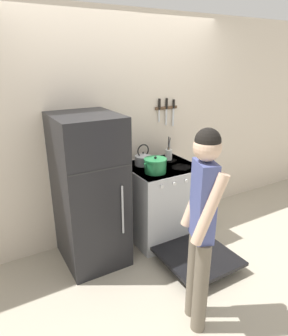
# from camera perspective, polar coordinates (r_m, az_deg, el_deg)

# --- Properties ---
(ground_plane) EXTENTS (14.00, 14.00, 0.00)m
(ground_plane) POSITION_cam_1_polar(r_m,az_deg,el_deg) (3.95, -3.45, -11.18)
(ground_plane) COLOR #B2A893
(wall_back) EXTENTS (10.00, 0.06, 2.55)m
(wall_back) POSITION_cam_1_polar(r_m,az_deg,el_deg) (3.49, -4.11, 7.27)
(wall_back) COLOR beige
(wall_back) RESTS_ON ground_plane
(refrigerator) EXTENTS (0.61, 0.74, 1.56)m
(refrigerator) POSITION_cam_1_polar(r_m,az_deg,el_deg) (3.09, -10.35, -4.37)
(refrigerator) COLOR black
(refrigerator) RESTS_ON ground_plane
(stove_range) EXTENTS (0.78, 1.41, 0.90)m
(stove_range) POSITION_cam_1_polar(r_m,az_deg,el_deg) (3.57, 3.57, -6.59)
(stove_range) COLOR silver
(stove_range) RESTS_ON ground_plane
(dutch_oven_pot) EXTENTS (0.29, 0.24, 0.18)m
(dutch_oven_pot) POSITION_cam_1_polar(r_m,az_deg,el_deg) (3.19, 2.16, 0.49)
(dutch_oven_pot) COLOR #237A42
(dutch_oven_pot) RESTS_ON stove_range
(tea_kettle) EXTENTS (0.24, 0.19, 0.25)m
(tea_kettle) POSITION_cam_1_polar(r_m,az_deg,el_deg) (3.43, -0.13, 1.78)
(tea_kettle) COLOR silver
(tea_kettle) RESTS_ON stove_range
(utensil_jar) EXTENTS (0.08, 0.08, 0.28)m
(utensil_jar) POSITION_cam_1_polar(r_m,az_deg,el_deg) (3.62, 4.70, 2.70)
(utensil_jar) COLOR silver
(utensil_jar) RESTS_ON stove_range
(person) EXTENTS (0.34, 0.39, 1.63)m
(person) POSITION_cam_1_polar(r_m,az_deg,el_deg) (2.25, 10.93, -10.10)
(person) COLOR #6B6051
(person) RESTS_ON ground_plane
(wall_knife_strip) EXTENTS (0.31, 0.03, 0.35)m
(wall_knife_strip) POSITION_cam_1_polar(r_m,az_deg,el_deg) (3.69, 4.29, 11.38)
(wall_knife_strip) COLOR brown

